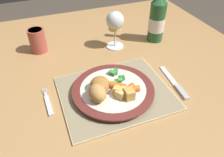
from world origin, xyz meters
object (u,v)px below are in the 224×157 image
object	(u,v)px
bottle	(157,19)
drinking_cup	(37,40)
dining_table	(109,77)
wine_glass	(115,23)
dinner_plate	(113,90)
fork	(48,103)
table_knife	(176,85)

from	to	relation	value
bottle	drinking_cup	distance (m)	0.50
dining_table	wine_glass	world-z (taller)	wine_glass
dinner_plate	dining_table	bearing A→B (deg)	73.89
bottle	drinking_cup	xyz separation A→B (m)	(-0.49, 0.09, -0.05)
dinner_plate	fork	size ratio (longest dim) A/B	2.08
bottle	drinking_cup	world-z (taller)	bottle
dinner_plate	drinking_cup	bearing A→B (deg)	118.21
wine_glass	drinking_cup	bearing A→B (deg)	165.45
bottle	dining_table	bearing A→B (deg)	-163.12
dinner_plate	wine_glass	size ratio (longest dim) A/B	1.69
dinner_plate	table_knife	world-z (taller)	dinner_plate
dining_table	bottle	world-z (taller)	bottle
dinner_plate	wine_glass	bearing A→B (deg)	67.28
dining_table	drinking_cup	bearing A→B (deg)	146.25
dining_table	table_knife	bearing A→B (deg)	-54.88
fork	bottle	xyz separation A→B (m)	(0.51, 0.24, 0.10)
dining_table	bottle	bearing A→B (deg)	16.88
table_knife	wine_glass	distance (m)	0.34
table_knife	drinking_cup	xyz separation A→B (m)	(-0.41, 0.39, 0.05)
dining_table	wine_glass	xyz separation A→B (m)	(0.06, 0.08, 0.20)
dinner_plate	fork	distance (m)	0.21
dinner_plate	wine_glass	distance (m)	0.31
dining_table	table_knife	world-z (taller)	table_knife
wine_glass	fork	bearing A→B (deg)	-142.51
fork	dinner_plate	bearing A→B (deg)	-8.64
fork	bottle	distance (m)	0.57
dining_table	fork	size ratio (longest dim) A/B	9.11
fork	drinking_cup	distance (m)	0.33
dining_table	table_knife	size ratio (longest dim) A/B	6.30
dining_table	wine_glass	bearing A→B (deg)	54.57
table_knife	drinking_cup	size ratio (longest dim) A/B	1.89
dinner_plate	bottle	distance (m)	0.41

